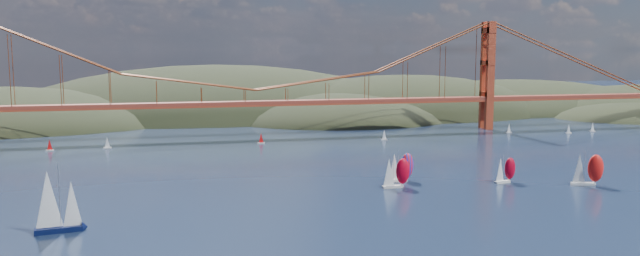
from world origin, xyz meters
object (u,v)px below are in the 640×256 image
object	(u,v)px
racer_0	(396,172)
racer_1	(505,170)
racer_2	(587,169)
sloop_navy	(55,202)
racer_rwb	(400,166)

from	to	relation	value
racer_0	racer_1	world-z (taller)	racer_0
racer_2	racer_0	bearing A→B (deg)	-172.82
sloop_navy	racer_2	bearing A→B (deg)	-3.20
racer_0	sloop_navy	bearing A→B (deg)	-168.18
sloop_navy	racer_1	size ratio (longest dim) A/B	1.81
racer_1	racer_2	distance (m)	24.07
racer_1	racer_2	world-z (taller)	racer_2
racer_2	racer_rwb	size ratio (longest dim) A/B	1.08
racer_2	racer_rwb	bearing A→B (deg)	177.54
sloop_navy	racer_2	size ratio (longest dim) A/B	1.48
sloop_navy	racer_2	world-z (taller)	sloop_navy
racer_0	racer_1	xyz separation A→B (m)	(35.31, -1.29, -0.59)
sloop_navy	racer_1	bearing A→B (deg)	1.85
racer_0	racer_rwb	size ratio (longest dim) A/B	1.01
racer_1	sloop_navy	bearing A→B (deg)	177.68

